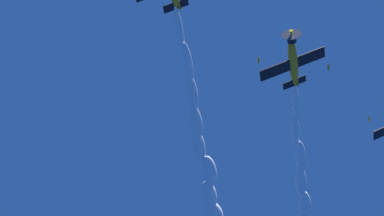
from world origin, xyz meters
TOP-DOWN VIEW (x-y plane):
  - airplane_left_wingman at (3.85, -12.86)m, footprint 8.14×7.93m
  - smoke_trail_lead at (29.92, -14.68)m, footprint 39.00×28.33m

SIDE VIEW (x-z plane):
  - airplane_left_wingman at x=3.85m, z-range 64.77..68.92m
  - smoke_trail_lead at x=29.92m, z-range 66.01..69.76m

